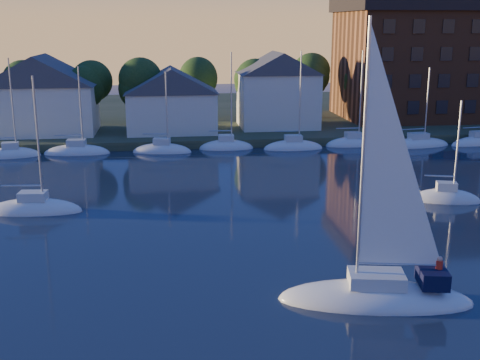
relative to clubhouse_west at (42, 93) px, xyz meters
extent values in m
cube|color=#2E3A22|center=(22.00, 17.00, -5.93)|extent=(160.00, 50.00, 2.00)
cube|color=brown|center=(22.00, -6.00, -5.93)|extent=(120.00, 3.00, 1.00)
cube|color=white|center=(0.00, 0.00, -1.93)|extent=(13.00, 9.00, 6.00)
cube|color=white|center=(16.00, -1.00, -2.43)|extent=(11.00, 8.00, 5.00)
cube|color=white|center=(30.00, 1.00, -1.43)|extent=(10.00, 8.00, 7.00)
cube|color=brown|center=(56.00, 7.00, 2.57)|extent=(30.00, 16.00, 15.00)
cube|color=black|center=(56.00, 7.00, 11.27)|extent=(31.00, 17.00, 2.40)
cylinder|color=#3B2C1B|center=(-4.00, 5.00, -3.18)|extent=(0.50, 0.50, 3.50)
sphere|color=#1A3613|center=(-4.00, 5.00, 1.27)|extent=(5.40, 5.40, 5.40)
cylinder|color=#3B2C1B|center=(4.00, 5.00, -3.18)|extent=(0.50, 0.50, 3.50)
sphere|color=#1A3613|center=(4.00, 5.00, 1.27)|extent=(5.40, 5.40, 5.40)
cylinder|color=#3B2C1B|center=(12.00, 5.00, -3.18)|extent=(0.50, 0.50, 3.50)
sphere|color=#1A3613|center=(12.00, 5.00, 1.27)|extent=(5.40, 5.40, 5.40)
cylinder|color=#3B2C1B|center=(20.00, 5.00, -3.18)|extent=(0.50, 0.50, 3.50)
sphere|color=#1A3613|center=(20.00, 5.00, 1.27)|extent=(5.40, 5.40, 5.40)
cylinder|color=#3B2C1B|center=(28.00, 5.00, -3.18)|extent=(0.50, 0.50, 3.50)
sphere|color=#1A3613|center=(28.00, 5.00, 1.27)|extent=(5.40, 5.40, 5.40)
cylinder|color=#3B2C1B|center=(36.00, 5.00, -3.18)|extent=(0.50, 0.50, 3.50)
sphere|color=#1A3613|center=(36.00, 5.00, 1.27)|extent=(5.40, 5.40, 5.40)
cylinder|color=#3B2C1B|center=(44.00, 5.00, -3.18)|extent=(0.50, 0.50, 3.50)
sphere|color=#1A3613|center=(44.00, 5.00, 1.27)|extent=(5.40, 5.40, 5.40)
cylinder|color=#3B2C1B|center=(52.00, 5.00, -3.18)|extent=(0.50, 0.50, 3.50)
sphere|color=#1A3613|center=(52.00, 5.00, 1.27)|extent=(5.40, 5.40, 5.40)
cylinder|color=#3B2C1B|center=(60.00, 5.00, -3.18)|extent=(0.50, 0.50, 3.50)
sphere|color=#1A3613|center=(60.00, 5.00, 1.27)|extent=(5.40, 5.40, 5.40)
ellipsoid|color=silver|center=(-2.00, -9.00, -5.93)|extent=(7.50, 2.40, 2.20)
cube|color=silver|center=(-2.00, -9.00, -4.63)|extent=(2.10, 1.32, 0.70)
cylinder|color=#A5A8AD|center=(-1.25, -9.00, 0.02)|extent=(0.16, 0.16, 10.00)
cylinder|color=#A5A8AD|center=(-2.83, -9.00, -3.78)|extent=(3.15, 0.12, 0.12)
ellipsoid|color=silver|center=(6.00, -9.00, -5.93)|extent=(7.50, 2.40, 2.20)
cube|color=silver|center=(6.00, -9.00, -4.63)|extent=(2.10, 1.32, 0.70)
cylinder|color=#A5A8AD|center=(6.75, -9.00, 0.02)|extent=(0.16, 0.16, 10.00)
cylinder|color=#A5A8AD|center=(5.17, -9.00, -3.78)|extent=(3.15, 0.12, 0.12)
ellipsoid|color=silver|center=(14.00, -9.00, -5.93)|extent=(7.50, 2.40, 2.20)
cube|color=silver|center=(14.00, -9.00, -4.63)|extent=(2.10, 1.32, 0.70)
cylinder|color=#A5A8AD|center=(14.75, -9.00, 0.02)|extent=(0.16, 0.16, 10.00)
cylinder|color=#A5A8AD|center=(13.17, -9.00, -3.78)|extent=(3.15, 0.12, 0.12)
ellipsoid|color=silver|center=(22.00, -9.00, -5.93)|extent=(7.50, 2.40, 2.20)
cube|color=silver|center=(22.00, -9.00, -4.63)|extent=(2.10, 1.32, 0.70)
cylinder|color=#A5A8AD|center=(22.75, -9.00, 0.02)|extent=(0.16, 0.16, 10.00)
cylinder|color=#A5A8AD|center=(21.17, -9.00, -3.78)|extent=(3.15, 0.12, 0.12)
ellipsoid|color=silver|center=(30.00, -9.00, -5.93)|extent=(7.50, 2.40, 2.20)
cube|color=silver|center=(30.00, -9.00, -4.63)|extent=(2.10, 1.32, 0.70)
cylinder|color=#A5A8AD|center=(30.75, -9.00, 0.02)|extent=(0.16, 0.16, 10.00)
cylinder|color=#A5A8AD|center=(29.17, -9.00, -3.78)|extent=(3.15, 0.12, 0.12)
ellipsoid|color=silver|center=(38.00, -9.00, -5.93)|extent=(7.50, 2.40, 2.20)
cube|color=silver|center=(38.00, -9.00, -4.63)|extent=(2.10, 1.32, 0.70)
cylinder|color=#A5A8AD|center=(38.75, -9.00, 0.02)|extent=(0.16, 0.16, 10.00)
cylinder|color=#A5A8AD|center=(37.17, -9.00, -3.78)|extent=(3.15, 0.12, 0.12)
ellipsoid|color=silver|center=(46.00, -9.00, -5.93)|extent=(7.50, 2.40, 2.20)
cube|color=silver|center=(46.00, -9.00, -4.63)|extent=(2.10, 1.32, 0.70)
cylinder|color=#A5A8AD|center=(46.75, -9.00, 0.02)|extent=(0.16, 0.16, 10.00)
cylinder|color=#A5A8AD|center=(45.17, -9.00, -3.78)|extent=(3.15, 0.12, 0.12)
cylinder|color=#A5A8AD|center=(53.17, -9.00, -3.78)|extent=(3.15, 0.12, 0.12)
ellipsoid|color=silver|center=(25.82, -49.32, -5.93)|extent=(10.70, 5.19, 2.20)
cube|color=silver|center=(25.82, -49.32, -4.63)|extent=(3.16, 2.33, 0.70)
cylinder|color=#A5A8AD|center=(24.81, -49.13, 1.86)|extent=(0.16, 0.16, 13.68)
cylinder|color=#A5A8AD|center=(26.93, -49.54, -3.78)|extent=(4.25, 0.93, 0.12)
cube|color=black|center=(28.64, -49.87, -4.43)|extent=(1.75, 2.21, 0.90)
ellipsoid|color=silver|center=(4.72, -30.84, -5.93)|extent=(7.64, 3.02, 2.20)
cube|color=silver|center=(4.72, -30.84, -4.63)|extent=(2.19, 1.51, 0.70)
cylinder|color=#A5A8AD|center=(5.46, -30.90, -0.18)|extent=(0.16, 0.16, 9.61)
cylinder|color=#A5A8AD|center=(3.90, -30.78, -3.78)|extent=(3.14, 0.36, 0.12)
ellipsoid|color=silver|center=(37.97, -32.10, -5.93)|extent=(5.99, 3.40, 2.20)
cube|color=silver|center=(37.97, -32.10, -4.63)|extent=(1.82, 1.45, 0.70)
cylinder|color=#A5A8AD|center=(38.51, -32.26, -1.27)|extent=(0.16, 0.16, 7.43)
cylinder|color=#A5A8AD|center=(37.37, -31.93, -3.78)|extent=(2.33, 0.77, 0.12)
camera|label=1|loc=(15.06, -77.37, 8.27)|focal=45.00mm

